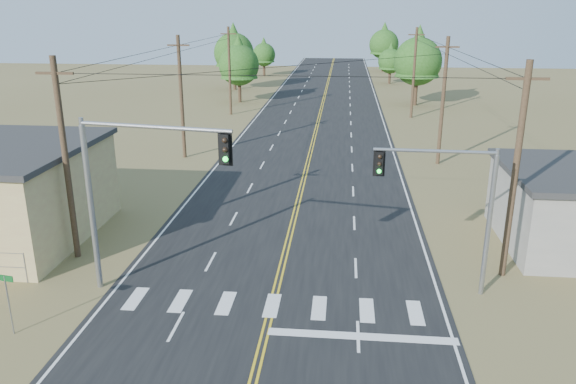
# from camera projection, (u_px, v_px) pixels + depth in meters

# --- Properties ---
(road) EXTENTS (15.00, 200.00, 0.02)m
(road) POSITION_uv_depth(u_px,v_px,m) (307.00, 167.00, 44.64)
(road) COLOR black
(road) RESTS_ON ground
(utility_pole_left_near) EXTENTS (1.80, 0.30, 10.00)m
(utility_pole_left_near) POSITION_uv_depth(u_px,v_px,m) (66.00, 159.00, 27.02)
(utility_pole_left_near) COLOR #4C3826
(utility_pole_left_near) RESTS_ON ground
(utility_pole_left_mid) EXTENTS (1.80, 0.30, 10.00)m
(utility_pole_left_mid) POSITION_uv_depth(u_px,v_px,m) (181.00, 97.00, 45.91)
(utility_pole_left_mid) COLOR #4C3826
(utility_pole_left_mid) RESTS_ON ground
(utility_pole_left_far) EXTENTS (1.80, 0.30, 10.00)m
(utility_pole_left_far) POSITION_uv_depth(u_px,v_px,m) (230.00, 70.00, 64.81)
(utility_pole_left_far) COLOR #4C3826
(utility_pole_left_far) RESTS_ON ground
(utility_pole_right_near) EXTENTS (1.80, 0.30, 10.00)m
(utility_pole_right_near) POSITION_uv_depth(u_px,v_px,m) (515.00, 171.00, 25.04)
(utility_pole_right_near) COLOR #4C3826
(utility_pole_right_near) RESTS_ON ground
(utility_pole_right_mid) EXTENTS (1.80, 0.30, 10.00)m
(utility_pole_right_mid) POSITION_uv_depth(u_px,v_px,m) (443.00, 101.00, 43.94)
(utility_pole_right_mid) COLOR #4C3826
(utility_pole_right_mid) RESTS_ON ground
(utility_pole_right_far) EXTENTS (1.80, 0.30, 10.00)m
(utility_pole_right_far) POSITION_uv_depth(u_px,v_px,m) (414.00, 72.00, 62.83)
(utility_pole_right_far) COLOR #4C3826
(utility_pole_right_far) RESTS_ON ground
(signal_mast_left) EXTENTS (6.69, 1.47, 7.76)m
(signal_mast_left) POSITION_uv_depth(u_px,v_px,m) (129.00, 179.00, 23.36)
(signal_mast_left) COLOR gray
(signal_mast_left) RESTS_ON ground
(signal_mast_right) EXTENTS (5.12, 0.39, 6.61)m
(signal_mast_right) POSITION_uv_depth(u_px,v_px,m) (456.00, 198.00, 23.67)
(signal_mast_right) COLOR gray
(signal_mast_right) RESTS_ON ground
(street_sign) EXTENTS (0.74, 0.15, 2.52)m
(street_sign) POSITION_uv_depth(u_px,v_px,m) (7.00, 295.00, 21.31)
(street_sign) COLOR gray
(street_sign) RESTS_ON ground
(tree_left_near) EXTENTS (5.28, 5.28, 8.80)m
(tree_left_near) POSITION_uv_depth(u_px,v_px,m) (239.00, 61.00, 73.26)
(tree_left_near) COLOR #3F2D1E
(tree_left_near) RESTS_ON ground
(tree_left_mid) EXTENTS (6.00, 6.00, 9.99)m
(tree_left_mid) POSITION_uv_depth(u_px,v_px,m) (234.00, 49.00, 84.36)
(tree_left_mid) COLOR #3F2D1E
(tree_left_mid) RESTS_ON ground
(tree_left_far) EXTENTS (4.17, 4.17, 6.95)m
(tree_left_far) POSITION_uv_depth(u_px,v_px,m) (264.00, 52.00, 102.20)
(tree_left_far) COLOR #3F2D1E
(tree_left_far) RESTS_ON ground
(tree_right_near) EXTENTS (6.04, 6.04, 10.07)m
(tree_right_near) POSITION_uv_depth(u_px,v_px,m) (418.00, 56.00, 70.72)
(tree_right_near) COLOR #3F2D1E
(tree_right_near) RESTS_ON ground
(tree_right_mid) EXTENTS (3.99, 3.99, 6.66)m
(tree_right_mid) POSITION_uv_depth(u_px,v_px,m) (391.00, 59.00, 91.72)
(tree_right_mid) COLOR #3F2D1E
(tree_right_mid) RESTS_ON ground
(tree_right_far) EXTENTS (5.66, 5.66, 9.43)m
(tree_right_far) POSITION_uv_depth(u_px,v_px,m) (384.00, 41.00, 108.82)
(tree_right_far) COLOR #3F2D1E
(tree_right_far) RESTS_ON ground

